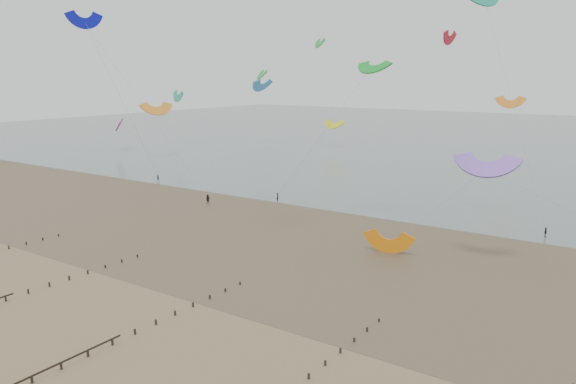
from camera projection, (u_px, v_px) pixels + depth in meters
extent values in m
plane|color=brown|center=(138.00, 311.00, 58.88)|extent=(500.00, 500.00, 0.00)
plane|color=#475654|center=(536.00, 138.00, 220.22)|extent=(500.00, 500.00, 0.00)
plane|color=#473A28|center=(314.00, 235.00, 87.11)|extent=(500.00, 500.00, 0.00)
ellipsoid|color=slate|center=(171.00, 236.00, 86.61)|extent=(23.60, 14.36, 0.01)
ellipsoid|color=slate|center=(394.00, 243.00, 82.88)|extent=(33.64, 18.32, 0.01)
ellipsoid|color=slate|center=(159.00, 198.00, 113.33)|extent=(26.95, 14.22, 0.01)
cube|color=black|center=(9.00, 248.00, 79.89)|extent=(0.16, 0.16, 0.54)
cube|color=black|center=(26.00, 243.00, 82.02)|extent=(0.16, 0.16, 0.51)
cube|color=black|center=(43.00, 239.00, 84.14)|extent=(0.16, 0.16, 0.48)
cube|color=black|center=(59.00, 235.00, 86.27)|extent=(0.16, 0.16, 0.45)
cube|color=black|center=(6.00, 299.00, 61.40)|extent=(0.16, 0.16, 0.65)
cube|color=black|center=(28.00, 292.00, 63.53)|extent=(0.16, 0.16, 0.62)
cube|color=black|center=(49.00, 285.00, 65.66)|extent=(0.16, 0.16, 0.59)
cube|color=black|center=(69.00, 278.00, 67.78)|extent=(0.16, 0.16, 0.57)
cube|color=black|center=(88.00, 272.00, 69.91)|extent=(0.16, 0.16, 0.54)
cube|color=black|center=(105.00, 267.00, 72.03)|extent=(0.16, 0.16, 0.51)
cube|color=black|center=(122.00, 261.00, 74.16)|extent=(0.16, 0.16, 0.48)
cube|color=black|center=(137.00, 256.00, 76.29)|extent=(0.16, 0.16, 0.45)
cube|color=black|center=(32.00, 380.00, 45.04)|extent=(0.16, 0.16, 0.74)
cube|color=black|center=(61.00, 366.00, 47.17)|extent=(0.16, 0.16, 0.71)
cube|color=black|center=(88.00, 354.00, 49.30)|extent=(0.16, 0.16, 0.68)
cube|color=black|center=(112.00, 342.00, 51.42)|extent=(0.16, 0.16, 0.65)
cube|color=black|center=(135.00, 332.00, 53.55)|extent=(0.16, 0.16, 0.62)
cube|color=black|center=(156.00, 322.00, 55.67)|extent=(0.16, 0.16, 0.59)
cube|color=black|center=(175.00, 313.00, 57.80)|extent=(0.16, 0.16, 0.57)
cube|color=black|center=(193.00, 305.00, 59.93)|extent=(0.16, 0.16, 0.54)
cube|color=black|center=(210.00, 297.00, 62.05)|extent=(0.16, 0.16, 0.51)
cube|color=black|center=(225.00, 290.00, 64.18)|extent=(0.16, 0.16, 0.48)
cube|color=black|center=(240.00, 283.00, 66.30)|extent=(0.16, 0.16, 0.45)
cube|color=black|center=(309.00, 376.00, 45.69)|extent=(0.16, 0.16, 0.59)
cube|color=black|center=(325.00, 363.00, 47.82)|extent=(0.16, 0.16, 0.57)
cube|color=black|center=(340.00, 351.00, 49.94)|extent=(0.16, 0.16, 0.54)
cube|color=black|center=(354.00, 340.00, 52.07)|extent=(0.16, 0.16, 0.51)
cube|color=black|center=(367.00, 330.00, 54.19)|extent=(0.16, 0.16, 0.48)
cube|color=black|center=(379.00, 320.00, 56.32)|extent=(0.16, 0.16, 0.45)
imported|color=black|center=(278.00, 197.00, 110.16)|extent=(0.74, 0.71, 1.72)
imported|color=black|center=(208.00, 199.00, 108.10)|extent=(1.02, 0.87, 1.82)
imported|color=black|center=(400.00, 241.00, 81.13)|extent=(1.05, 1.16, 1.56)
imported|color=black|center=(546.00, 232.00, 85.65)|extent=(0.59, 0.98, 1.57)
imported|color=black|center=(158.00, 178.00, 131.74)|extent=(0.57, 0.40, 1.50)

